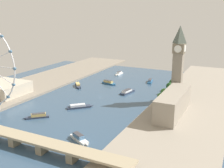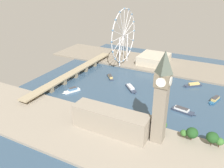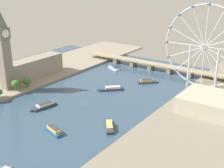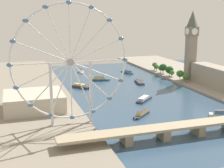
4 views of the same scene
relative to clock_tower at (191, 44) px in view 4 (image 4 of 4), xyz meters
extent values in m
plane|color=#334C66|center=(98.67, 20.98, -51.48)|extent=(409.63, 409.63, 0.00)
cube|color=gray|center=(-21.14, 20.98, -49.98)|extent=(90.00, 520.00, 3.00)
cube|color=gray|center=(218.49, 20.98, -49.98)|extent=(90.00, 520.00, 3.00)
cube|color=gray|center=(0.00, 0.00, -18.42)|extent=(11.73, 11.73, 60.12)
cube|color=#776B57|center=(0.00, 0.00, 17.69)|extent=(13.61, 13.61, 12.09)
pyramid|color=#4C564C|center=(0.00, 0.00, 34.30)|extent=(12.32, 12.32, 21.13)
cylinder|color=white|center=(0.00, 7.04, 17.69)|extent=(8.92, 0.50, 8.92)
cylinder|color=white|center=(0.00, -7.04, 17.69)|extent=(8.92, 0.50, 8.92)
cylinder|color=white|center=(7.04, 0.00, 17.69)|extent=(0.50, 8.92, 8.92)
cylinder|color=white|center=(-7.04, 0.00, 17.69)|extent=(0.50, 8.92, 8.92)
cube|color=gray|center=(-7.93, 49.17, -35.98)|extent=(22.00, 82.34, 24.99)
cylinder|color=#513823|center=(13.76, -82.60, -46.07)|extent=(0.80, 0.80, 4.82)
ellipsoid|color=#386B2D|center=(13.76, -82.60, -40.33)|extent=(8.31, 8.31, 7.48)
cylinder|color=#513823|center=(16.05, -71.55, -46.72)|extent=(0.80, 0.80, 3.52)
ellipsoid|color=#386B2D|center=(16.05, -71.55, -41.69)|extent=(8.18, 8.18, 7.37)
cylinder|color=#513823|center=(16.04, -55.99, -46.56)|extent=(0.80, 0.80, 3.83)
ellipsoid|color=#386B2D|center=(16.04, -55.99, -41.47)|extent=(7.95, 7.95, 7.15)
cylinder|color=#513823|center=(15.77, -49.07, -46.16)|extent=(0.80, 0.80, 4.64)
ellipsoid|color=#1E471E|center=(15.77, -49.07, -39.10)|extent=(11.85, 11.85, 10.66)
cylinder|color=#513823|center=(15.10, -30.27, -46.44)|extent=(0.80, 0.80, 4.08)
ellipsoid|color=#1E471E|center=(15.10, -30.27, -39.66)|extent=(11.86, 11.86, 10.67)
cylinder|color=#513823|center=(15.00, -22.63, -46.86)|extent=(0.80, 0.80, 3.24)
ellipsoid|color=#386B2D|center=(15.00, -22.63, -42.35)|extent=(7.23, 7.23, 6.51)
cylinder|color=#513823|center=(15.02, 0.33, -46.15)|extent=(0.80, 0.80, 4.65)
ellipsoid|color=#386B2D|center=(15.02, 0.33, -39.67)|extent=(10.39, 10.39, 9.35)
cylinder|color=#513823|center=(15.09, 16.21, -46.60)|extent=(0.80, 0.80, 3.76)
ellipsoid|color=#386B2D|center=(15.09, 16.21, -40.90)|extent=(9.55, 9.55, 8.60)
torus|color=silver|center=(189.25, 126.37, 3.10)|extent=(94.79, 1.53, 94.79)
cylinder|color=#99999E|center=(189.25, 126.37, 3.10)|extent=(5.60, 3.00, 5.60)
cylinder|color=silver|center=(212.56, 126.37, 3.10)|extent=(46.63, 0.92, 0.92)
cylinder|color=silver|center=(210.79, 126.37, 12.02)|extent=(43.43, 0.92, 18.69)
cylinder|color=silver|center=(205.74, 126.37, 19.59)|extent=(33.62, 0.92, 33.62)
cylinder|color=silver|center=(198.17, 126.37, 24.64)|extent=(18.69, 0.92, 43.43)
cylinder|color=silver|center=(189.25, 126.37, 26.41)|extent=(0.92, 0.92, 46.63)
cylinder|color=silver|center=(180.33, 126.37, 24.64)|extent=(18.69, 0.92, 43.43)
cylinder|color=silver|center=(172.76, 126.37, 19.59)|extent=(33.62, 0.92, 33.62)
cylinder|color=silver|center=(167.71, 126.37, 12.02)|extent=(43.43, 0.92, 18.69)
cylinder|color=silver|center=(165.93, 126.37, 3.10)|extent=(46.63, 0.92, 0.92)
cylinder|color=silver|center=(167.71, 126.37, -5.82)|extent=(43.43, 0.92, 18.69)
cylinder|color=silver|center=(172.76, 126.37, -13.39)|extent=(33.62, 0.92, 33.62)
cylinder|color=silver|center=(180.33, 126.37, -18.44)|extent=(18.69, 0.92, 43.43)
cylinder|color=silver|center=(189.25, 126.37, -20.22)|extent=(0.92, 0.92, 46.63)
cylinder|color=silver|center=(198.17, 126.37, -18.44)|extent=(18.69, 0.92, 43.43)
cylinder|color=silver|center=(205.74, 126.37, -13.39)|extent=(33.62, 0.92, 33.62)
cylinder|color=silver|center=(210.79, 126.37, -5.82)|extent=(43.43, 0.92, 18.69)
ellipsoid|color=teal|center=(235.88, 126.37, 3.10)|extent=(4.80, 3.20, 3.20)
ellipsoid|color=teal|center=(232.33, 126.37, 20.94)|extent=(4.80, 3.20, 3.20)
ellipsoid|color=teal|center=(222.22, 126.37, 36.07)|extent=(4.80, 3.20, 3.20)
ellipsoid|color=teal|center=(207.09, 126.37, 46.18)|extent=(4.80, 3.20, 3.20)
ellipsoid|color=teal|center=(189.25, 126.37, 49.73)|extent=(4.80, 3.20, 3.20)
ellipsoid|color=teal|center=(171.40, 126.37, 46.18)|extent=(4.80, 3.20, 3.20)
ellipsoid|color=teal|center=(156.28, 126.37, 36.07)|extent=(4.80, 3.20, 3.20)
ellipsoid|color=teal|center=(146.17, 126.37, 20.94)|extent=(4.80, 3.20, 3.20)
ellipsoid|color=teal|center=(142.62, 126.37, 3.10)|extent=(4.80, 3.20, 3.20)
ellipsoid|color=teal|center=(146.17, 126.37, -14.75)|extent=(4.80, 3.20, 3.20)
ellipsoid|color=teal|center=(156.28, 126.37, -29.87)|extent=(4.80, 3.20, 3.20)
ellipsoid|color=teal|center=(171.40, 126.37, -39.98)|extent=(4.80, 3.20, 3.20)
ellipsoid|color=teal|center=(189.25, 126.37, -43.53)|extent=(4.80, 3.20, 3.20)
ellipsoid|color=teal|center=(207.09, 126.37, -39.98)|extent=(4.80, 3.20, 3.20)
ellipsoid|color=teal|center=(222.22, 126.37, -29.87)|extent=(4.80, 3.20, 3.20)
ellipsoid|color=teal|center=(232.33, 126.37, -14.75)|extent=(4.80, 3.20, 3.20)
cylinder|color=silver|center=(205.57, 126.37, -22.69)|extent=(2.40, 2.40, 51.58)
cylinder|color=silver|center=(172.93, 126.37, -22.69)|extent=(2.40, 2.40, 51.58)
cube|color=#BCB29E|center=(216.70, 76.47, -40.58)|extent=(54.97, 50.81, 15.80)
cube|color=tan|center=(98.67, 173.88, -42.55)|extent=(221.63, 14.57, 2.00)
cube|color=gray|center=(98.67, 173.88, -47.51)|extent=(6.00, 13.11, 7.93)
cube|color=gray|center=(128.60, 173.88, -47.51)|extent=(6.00, 13.11, 7.93)
cube|color=gray|center=(158.53, 173.88, -47.51)|extent=(6.00, 13.11, 7.93)
cube|color=#2D384C|center=(99.87, 72.29, -50.42)|extent=(25.50, 25.14, 2.11)
cone|color=#2D384C|center=(88.08, 60.79, -50.42)|extent=(5.12, 5.07, 2.11)
cube|color=silver|center=(100.88, 73.28, -48.13)|extent=(17.26, 17.06, 2.48)
cube|color=#235684|center=(117.23, -41.87, -50.32)|extent=(24.11, 12.65, 2.31)
cone|color=#235684|center=(104.27, -38.14, -50.32)|extent=(4.66, 3.38, 2.31)
cube|color=#DBB766|center=(118.35, -42.19, -47.53)|extent=(17.06, 9.71, 3.28)
cube|color=#38383D|center=(118.35, -42.19, -45.68)|extent=(15.44, 9.01, 0.42)
cube|color=white|center=(53.09, 144.10, -50.18)|extent=(23.72, 16.28, 2.59)
cube|color=teal|center=(54.13, 143.57, -47.26)|extent=(13.93, 10.60, 3.27)
cube|color=#38383D|center=(54.13, 143.57, -45.46)|extent=(12.66, 9.79, 0.33)
cube|color=#2D384C|center=(153.06, -7.21, -50.19)|extent=(21.25, 24.09, 2.57)
cone|color=#2D384C|center=(143.56, 4.48, -50.19)|extent=(4.94, 5.24, 2.57)
cube|color=#DBB766|center=(153.88, -8.22, -47.57)|extent=(14.44, 16.04, 2.69)
cube|color=white|center=(130.14, -109.94, -50.38)|extent=(6.15, 21.46, 2.20)
cone|color=white|center=(130.12, -97.48, -50.38)|extent=(2.21, 3.86, 2.20)
cube|color=white|center=(130.14, -111.02, -47.76)|extent=(5.16, 12.67, 3.02)
cube|color=#38383D|center=(130.14, -111.02, -46.04)|extent=(4.91, 11.41, 0.43)
cube|color=#2D384C|center=(71.13, -9.70, -50.31)|extent=(12.53, 28.07, 2.34)
cone|color=#2D384C|center=(68.47, -25.22, -50.31)|extent=(3.13, 5.20, 2.34)
cube|color=white|center=(71.35, -8.36, -47.91)|extent=(9.66, 18.52, 2.46)
cube|color=#38383D|center=(71.35, -8.36, -46.48)|extent=(9.04, 16.73, 0.40)
cube|color=#235684|center=(61.73, -83.22, -50.55)|extent=(11.87, 27.85, 1.86)
cone|color=#235684|center=(65.07, -98.63, -50.55)|extent=(2.85, 5.17, 1.86)
cube|color=teal|center=(61.44, -81.90, -48.27)|extent=(8.52, 16.71, 2.69)
cube|color=#38383D|center=(61.44, -81.90, -46.69)|extent=(7.94, 15.10, 0.47)
cube|color=#2D384C|center=(123.04, 119.07, -50.57)|extent=(22.08, 20.50, 1.82)
cone|color=#2D384C|center=(133.74, 128.58, -50.57)|extent=(4.52, 4.31, 1.82)
cube|color=#DBB766|center=(122.12, 118.25, -48.08)|extent=(14.77, 13.86, 3.15)
cube|color=#38383D|center=(122.12, 118.25, -46.34)|extent=(13.45, 12.66, 0.34)
camera|label=1|loc=(-70.37, 328.77, 60.83)|focal=43.14mm
camera|label=2|loc=(-194.55, -49.94, 103.94)|focal=38.44mm
camera|label=3|loc=(296.50, -207.81, 80.81)|focal=49.02mm
camera|label=4|loc=(233.50, 372.60, 41.57)|focal=50.04mm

